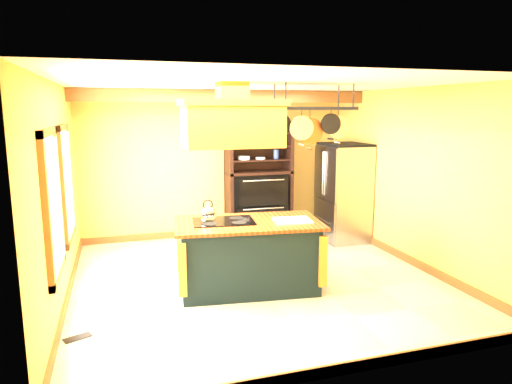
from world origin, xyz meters
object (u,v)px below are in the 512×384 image
kitchen_island (248,254)px  range_hood (232,121)px  pot_rack (313,117)px  refrigerator (343,195)px  hutch (258,191)px

kitchen_island → range_hood: (-0.20, -0.00, 1.76)m
pot_rack → refrigerator: bearing=51.1°
hutch → kitchen_island: bearing=-110.1°
range_hood → refrigerator: range_hood is taller
pot_rack → range_hood: bearing=-179.4°
pot_rack → refrigerator: (1.40, 1.74, -1.43)m
kitchen_island → range_hood: size_ratio=1.56×
kitchen_island → refrigerator: refrigerator is taller
kitchen_island → refrigerator: 2.92m
range_hood → hutch: bearing=66.1°
kitchen_island → pot_rack: 2.02m
hutch → pot_rack: bearing=-90.4°
range_hood → pot_rack: size_ratio=1.15×
kitchen_island → range_hood: range_hood is taller
range_hood → refrigerator: 3.36m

